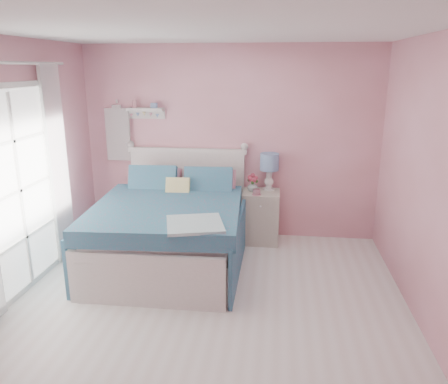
% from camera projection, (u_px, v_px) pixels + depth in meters
% --- Properties ---
extents(floor, '(4.50, 4.50, 0.00)m').
position_uv_depth(floor, '(203.00, 318.00, 4.16)').
color(floor, silver).
rests_on(floor, ground).
extents(room_shell, '(4.50, 4.50, 4.50)m').
position_uv_depth(room_shell, '(200.00, 154.00, 3.72)').
color(room_shell, '#C77E86').
rests_on(room_shell, floor).
extents(bed, '(1.76, 2.16, 1.23)m').
position_uv_depth(bed, '(171.00, 230.00, 5.25)').
color(bed, silver).
rests_on(bed, floor).
extents(nightstand, '(0.49, 0.48, 0.70)m').
position_uv_depth(nightstand, '(261.00, 217.00, 5.90)').
color(nightstand, beige).
rests_on(nightstand, floor).
extents(table_lamp, '(0.25, 0.25, 0.50)m').
position_uv_depth(table_lamp, '(269.00, 165.00, 5.81)').
color(table_lamp, white).
rests_on(table_lamp, nightstand).
extents(vase, '(0.17, 0.17, 0.14)m').
position_uv_depth(vase, '(253.00, 186.00, 5.81)').
color(vase, silver).
rests_on(vase, nightstand).
extents(teacup, '(0.11, 0.11, 0.08)m').
position_uv_depth(teacup, '(257.00, 192.00, 5.65)').
color(teacup, '#C38293').
rests_on(teacup, nightstand).
extents(roses, '(0.14, 0.11, 0.12)m').
position_uv_depth(roses, '(253.00, 178.00, 5.78)').
color(roses, '#BD4057').
rests_on(roses, vase).
extents(wall_shelf, '(0.50, 0.15, 0.25)m').
position_uv_depth(wall_shelf, '(146.00, 110.00, 5.90)').
color(wall_shelf, silver).
rests_on(wall_shelf, room_shell).
extents(hanging_dress, '(0.34, 0.03, 0.72)m').
position_uv_depth(hanging_dress, '(118.00, 135.00, 6.03)').
color(hanging_dress, white).
rests_on(hanging_dress, room_shell).
extents(french_door, '(0.04, 1.32, 2.16)m').
position_uv_depth(french_door, '(19.00, 191.00, 4.48)').
color(french_door, silver).
rests_on(french_door, floor).
extents(curtain_far, '(0.04, 0.40, 2.32)m').
position_uv_depth(curtain_far, '(58.00, 166.00, 5.15)').
color(curtain_far, white).
rests_on(curtain_far, floor).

